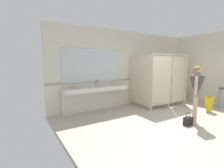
% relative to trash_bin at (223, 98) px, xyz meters
% --- Properties ---
extents(ground_plane, '(6.71, 5.83, 0.10)m').
position_rel_trash_bin_xyz_m(ground_plane, '(-2.65, -0.19, -0.44)').
color(ground_plane, '#B2A899').
extents(wall_back, '(6.71, 0.12, 2.99)m').
position_rel_trash_bin_xyz_m(wall_back, '(-2.65, 2.48, 1.10)').
color(wall_back, beige).
rests_on(wall_back, ground_plane).
extents(wall_back_tile_band, '(6.71, 0.01, 0.06)m').
position_rel_trash_bin_xyz_m(wall_back_tile_band, '(-2.65, 2.42, 0.66)').
color(wall_back_tile_band, '#9E937F').
rests_on(wall_back_tile_band, wall_back).
extents(vanity_counter, '(2.34, 0.53, 1.01)m').
position_rel_trash_bin_xyz_m(vanity_counter, '(-4.35, 2.22, 0.26)').
color(vanity_counter, silver).
rests_on(vanity_counter, ground_plane).
extents(mirror_panel, '(2.24, 0.02, 1.18)m').
position_rel_trash_bin_xyz_m(mirror_panel, '(-4.35, 2.41, 1.24)').
color(mirror_panel, silver).
rests_on(mirror_panel, wall_back).
extents(bathroom_stalls, '(1.98, 1.33, 2.05)m').
position_rel_trash_bin_xyz_m(bathroom_stalls, '(-1.70, 1.56, 0.68)').
color(bathroom_stalls, beige).
rests_on(bathroom_stalls, ground_plane).
extents(trash_bin, '(0.34, 0.34, 0.78)m').
position_rel_trash_bin_xyz_m(trash_bin, '(0.00, 0.00, 0.00)').
color(trash_bin, '#99999E').
rests_on(trash_bin, ground_plane).
extents(person_standing, '(0.54, 0.54, 1.65)m').
position_rel_trash_bin_xyz_m(person_standing, '(-2.49, -0.38, 0.65)').
color(person_standing, '#DBAD89').
rests_on(person_standing, ground_plane).
extents(handbag, '(0.25, 0.14, 0.37)m').
position_rel_trash_bin_xyz_m(handbag, '(-2.75, -0.35, -0.26)').
color(handbag, black).
rests_on(handbag, ground_plane).
extents(soap_dispenser, '(0.07, 0.07, 0.22)m').
position_rel_trash_bin_xyz_m(soap_dispenser, '(-4.21, 2.30, 0.60)').
color(soap_dispenser, '#D899B2').
rests_on(soap_dispenser, vanity_counter).
extents(paper_cup, '(0.07, 0.07, 0.10)m').
position_rel_trash_bin_xyz_m(paper_cup, '(-4.54, 2.08, 0.56)').
color(paper_cup, white).
rests_on(paper_cup, vanity_counter).
extents(wet_floor_sign, '(0.28, 0.19, 0.56)m').
position_rel_trash_bin_xyz_m(wet_floor_sign, '(-1.00, -0.00, -0.10)').
color(wet_floor_sign, yellow).
rests_on(wet_floor_sign, ground_plane).
extents(floor_drain_cover, '(0.14, 0.14, 0.01)m').
position_rel_trash_bin_xyz_m(floor_drain_cover, '(-1.63, -0.37, -0.38)').
color(floor_drain_cover, '#B7BABF').
rests_on(floor_drain_cover, ground_plane).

